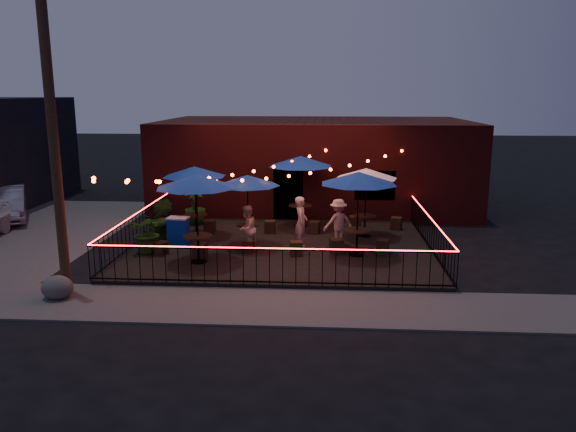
# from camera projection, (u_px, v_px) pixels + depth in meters

# --- Properties ---
(ground) EXTENTS (110.00, 110.00, 0.00)m
(ground) POSITION_uv_depth(u_px,v_px,m) (276.00, 268.00, 17.24)
(ground) COLOR black
(ground) RESTS_ON ground
(patio) EXTENTS (10.00, 8.00, 0.15)m
(patio) POSITION_uv_depth(u_px,v_px,m) (281.00, 248.00, 19.17)
(patio) COLOR black
(patio) RESTS_ON ground
(sidewalk) EXTENTS (18.00, 2.50, 0.05)m
(sidewalk) POSITION_uv_depth(u_px,v_px,m) (265.00, 306.00, 14.06)
(sidewalk) COLOR #484543
(sidewalk) RESTS_ON ground
(brick_building) EXTENTS (14.00, 8.00, 4.00)m
(brick_building) POSITION_uv_depth(u_px,v_px,m) (315.00, 163.00, 26.47)
(brick_building) COLOR #3C1010
(brick_building) RESTS_ON ground
(utility_pole) EXTENTS (0.26, 0.26, 8.00)m
(utility_pole) POSITION_uv_depth(u_px,v_px,m) (54.00, 144.00, 14.17)
(utility_pole) COLOR #312214
(utility_pole) RESTS_ON ground
(fence_front) EXTENTS (10.00, 0.04, 1.04)m
(fence_front) POSITION_uv_depth(u_px,v_px,m) (269.00, 267.00, 15.14)
(fence_front) COLOR black
(fence_front) RESTS_ON patio
(fence_left) EXTENTS (0.04, 8.00, 1.04)m
(fence_left) POSITION_uv_depth(u_px,v_px,m) (137.00, 229.00, 19.35)
(fence_left) COLOR black
(fence_left) RESTS_ON patio
(fence_right) EXTENTS (0.04, 8.00, 1.04)m
(fence_right) POSITION_uv_depth(u_px,v_px,m) (430.00, 233.00, 18.73)
(fence_right) COLOR black
(fence_right) RESTS_ON patio
(festoon_lights) EXTENTS (10.02, 8.72, 1.32)m
(festoon_lights) POSITION_uv_depth(u_px,v_px,m) (249.00, 178.00, 18.41)
(festoon_lights) COLOR #FF3A0E
(festoon_lights) RESTS_ON ground
(cafe_table_0) EXTENTS (2.84, 2.84, 2.71)m
(cafe_table_0) POSITION_uv_depth(u_px,v_px,m) (196.00, 183.00, 16.75)
(cafe_table_0) COLOR black
(cafe_table_0) RESTS_ON patio
(cafe_table_1) EXTENTS (2.96, 2.96, 2.53)m
(cafe_table_1) POSITION_uv_depth(u_px,v_px,m) (194.00, 173.00, 20.02)
(cafe_table_1) COLOR black
(cafe_table_1) RESTS_ON patio
(cafe_table_2) EXTENTS (2.24, 2.24, 2.43)m
(cafe_table_2) POSITION_uv_depth(u_px,v_px,m) (247.00, 181.00, 18.61)
(cafe_table_2) COLOR black
(cafe_table_2) RESTS_ON patio
(cafe_table_3) EXTENTS (3.26, 3.26, 2.75)m
(cafe_table_3) POSITION_uv_depth(u_px,v_px,m) (301.00, 162.00, 21.30)
(cafe_table_3) COLOR black
(cafe_table_3) RESTS_ON patio
(cafe_table_4) EXTENTS (3.19, 3.19, 2.70)m
(cafe_table_4) POSITION_uv_depth(u_px,v_px,m) (359.00, 179.00, 17.48)
(cafe_table_4) COLOR black
(cafe_table_4) RESTS_ON patio
(cafe_table_5) EXTENTS (2.58, 2.58, 2.48)m
(cafe_table_5) POSITION_uv_depth(u_px,v_px,m) (366.00, 174.00, 19.89)
(cafe_table_5) COLOR black
(cafe_table_5) RESTS_ON patio
(bistro_chair_0) EXTENTS (0.45, 0.45, 0.40)m
(bistro_chair_0) POSITION_uv_depth(u_px,v_px,m) (161.00, 248.00, 18.10)
(bistro_chair_0) COLOR black
(bistro_chair_0) RESTS_ON patio
(bistro_chair_1) EXTENTS (0.43, 0.43, 0.49)m
(bistro_chair_1) POSITION_uv_depth(u_px,v_px,m) (200.00, 251.00, 17.60)
(bistro_chair_1) COLOR black
(bistro_chair_1) RESTS_ON patio
(bistro_chair_2) EXTENTS (0.54, 0.54, 0.50)m
(bistro_chair_2) POSITION_uv_depth(u_px,v_px,m) (164.00, 226.00, 20.89)
(bistro_chair_2) COLOR black
(bistro_chair_2) RESTS_ON patio
(bistro_chair_3) EXTENTS (0.42, 0.42, 0.48)m
(bistro_chair_3) POSITION_uv_depth(u_px,v_px,m) (210.00, 227.00, 20.76)
(bistro_chair_3) COLOR black
(bistro_chair_3) RESTS_ON patio
(bistro_chair_4) EXTENTS (0.42, 0.42, 0.40)m
(bistro_chair_4) POSITION_uv_depth(u_px,v_px,m) (249.00, 247.00, 18.28)
(bistro_chair_4) COLOR black
(bistro_chair_4) RESTS_ON patio
(bistro_chair_5) EXTENTS (0.43, 0.43, 0.45)m
(bistro_chair_5) POSITION_uv_depth(u_px,v_px,m) (296.00, 248.00, 17.95)
(bistro_chair_5) COLOR black
(bistro_chair_5) RESTS_ON patio
(bistro_chair_6) EXTENTS (0.40, 0.40, 0.46)m
(bistro_chair_6) POSITION_uv_depth(u_px,v_px,m) (270.00, 227.00, 20.81)
(bistro_chair_6) COLOR black
(bistro_chair_6) RESTS_ON patio
(bistro_chair_7) EXTENTS (0.45, 0.45, 0.44)m
(bistro_chair_7) POSITION_uv_depth(u_px,v_px,m) (315.00, 227.00, 20.78)
(bistro_chair_7) COLOR black
(bistro_chair_7) RESTS_ON patio
(bistro_chair_8) EXTENTS (0.47, 0.47, 0.47)m
(bistro_chair_8) POSITION_uv_depth(u_px,v_px,m) (336.00, 246.00, 18.19)
(bistro_chair_8) COLOR black
(bistro_chair_8) RESTS_ON patio
(bistro_chair_9) EXTENTS (0.47, 0.47, 0.47)m
(bistro_chair_9) POSITION_uv_depth(u_px,v_px,m) (382.00, 247.00, 18.15)
(bistro_chair_9) COLOR black
(bistro_chair_9) RESTS_ON patio
(bistro_chair_10) EXTENTS (0.43, 0.43, 0.49)m
(bistro_chair_10) POSITION_uv_depth(u_px,v_px,m) (355.00, 223.00, 21.44)
(bistro_chair_10) COLOR black
(bistro_chair_10) RESTS_ON patio
(bistro_chair_11) EXTENTS (0.50, 0.50, 0.47)m
(bistro_chair_11) POSITION_uv_depth(u_px,v_px,m) (396.00, 223.00, 21.36)
(bistro_chair_11) COLOR black
(bistro_chair_11) RESTS_ON patio
(patron_a) EXTENTS (0.44, 0.65, 1.75)m
(patron_a) POSITION_uv_depth(u_px,v_px,m) (301.00, 223.00, 18.65)
(patron_a) COLOR tan
(patron_a) RESTS_ON patio
(patron_b) EXTENTS (0.83, 0.92, 1.55)m
(patron_b) POSITION_uv_depth(u_px,v_px,m) (247.00, 229.00, 18.25)
(patron_b) COLOR tan
(patron_b) RESTS_ON patio
(patron_c) EXTENTS (1.18, 0.93, 1.59)m
(patron_c) POSITION_uv_depth(u_px,v_px,m) (338.00, 222.00, 19.06)
(patron_c) COLOR tan
(patron_c) RESTS_ON patio
(potted_shrub_a) EXTENTS (1.36, 1.22, 1.37)m
(potted_shrub_a) POSITION_uv_depth(u_px,v_px,m) (148.00, 232.00, 18.18)
(potted_shrub_a) COLOR #18410D
(potted_shrub_a) RESTS_ON patio
(potted_shrub_b) EXTENTS (0.84, 0.69, 1.51)m
(potted_shrub_b) POSITION_uv_depth(u_px,v_px,m) (161.00, 219.00, 19.80)
(potted_shrub_b) COLOR #103D0D
(potted_shrub_b) RESTS_ON patio
(potted_shrub_c) EXTENTS (0.93, 0.93, 1.49)m
(potted_shrub_c) POSITION_uv_depth(u_px,v_px,m) (195.00, 206.00, 22.11)
(potted_shrub_c) COLOR #123A0C
(potted_shrub_c) RESTS_ON patio
(cooler) EXTENTS (0.76, 0.58, 0.93)m
(cooler) POSITION_uv_depth(u_px,v_px,m) (178.00, 230.00, 19.30)
(cooler) COLOR #0C34B4
(cooler) RESTS_ON patio
(boulder) EXTENTS (0.88, 0.76, 0.67)m
(boulder) POSITION_uv_depth(u_px,v_px,m) (57.00, 288.00, 14.49)
(boulder) COLOR #4D4C47
(boulder) RESTS_ON ground
(car_silver) EXTENTS (3.30, 4.51, 1.42)m
(car_silver) POSITION_uv_depth(u_px,v_px,m) (6.00, 204.00, 23.47)
(car_silver) COLOR #94949B
(car_silver) RESTS_ON ground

